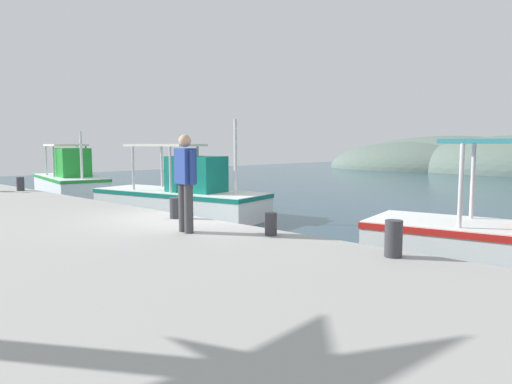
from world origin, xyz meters
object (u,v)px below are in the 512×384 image
(fishing_boat_second, at_px, (181,196))
(mooring_bollard_third, at_px, (271,224))
(mooring_bollard_fourth, at_px, (394,239))
(fishing_boat_nearest, at_px, (70,182))
(mooring_bollard_nearest, at_px, (20,184))
(mooring_bollard_second, at_px, (176,208))
(fisherman_standing, at_px, (185,179))

(fishing_boat_second, relative_size, mooring_bollard_third, 16.51)
(mooring_bollard_third, relative_size, mooring_bollard_fourth, 0.76)
(fishing_boat_second, bearing_deg, fishing_boat_nearest, -178.65)
(mooring_bollard_nearest, bearing_deg, fishing_boat_second, 38.56)
(fishing_boat_second, height_order, mooring_bollard_second, fishing_boat_second)
(fishing_boat_nearest, relative_size, fishing_boat_second, 0.90)
(fishing_boat_second, height_order, mooring_bollard_third, fishing_boat_second)
(fisherman_standing, relative_size, mooring_bollard_second, 3.94)
(fishing_boat_nearest, height_order, mooring_bollard_nearest, fishing_boat_nearest)
(fisherman_standing, distance_m, mooring_bollard_second, 1.82)
(mooring_bollard_nearest, xyz_separation_m, mooring_bollard_fourth, (13.75, -0.00, 0.02))
(mooring_bollard_third, bearing_deg, mooring_bollard_fourth, -0.00)
(fishing_boat_nearest, distance_m, fishing_boat_second, 7.75)
(mooring_bollard_third, bearing_deg, fishing_boat_second, 153.80)
(fishing_boat_second, bearing_deg, mooring_bollard_fourth, -20.39)
(mooring_bollard_fourth, bearing_deg, mooring_bollard_third, 180.00)
(fishing_boat_nearest, height_order, mooring_bollard_third, fishing_boat_nearest)
(fishing_boat_second, xyz_separation_m, fisherman_standing, (5.80, -4.33, 1.09))
(mooring_bollard_nearest, xyz_separation_m, mooring_bollard_third, (11.46, 0.00, -0.04))
(fishing_boat_nearest, xyz_separation_m, mooring_bollard_nearest, (3.37, -3.30, 0.29))
(mooring_bollard_third, bearing_deg, mooring_bollard_nearest, -180.00)
(mooring_bollard_nearest, bearing_deg, mooring_bollard_second, 0.00)
(fisherman_standing, distance_m, mooring_bollard_nearest, 10.23)
(fishing_boat_nearest, xyz_separation_m, mooring_bollard_second, (12.12, -3.30, 0.28))
(fishing_boat_second, xyz_separation_m, mooring_bollard_second, (4.37, -3.49, 0.36))
(mooring_bollard_second, height_order, mooring_bollard_fourth, mooring_bollard_fourth)
(mooring_bollard_nearest, bearing_deg, mooring_bollard_fourth, -0.00)
(mooring_bollard_third, bearing_deg, fishing_boat_nearest, 167.45)
(mooring_bollard_third, bearing_deg, mooring_bollard_second, -180.00)
(fishing_boat_nearest, bearing_deg, fisherman_standing, -17.02)
(fishing_boat_second, xyz_separation_m, mooring_bollard_nearest, (-4.37, -3.49, 0.37))
(mooring_bollard_fourth, bearing_deg, fisherman_standing, -166.71)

